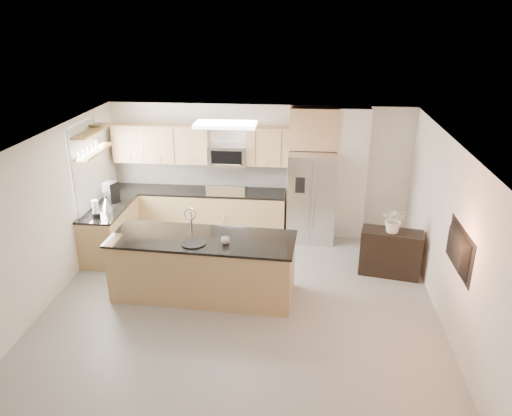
# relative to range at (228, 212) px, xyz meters

# --- Properties ---
(floor) EXTENTS (6.50, 6.50, 0.00)m
(floor) POSITION_rel_range_xyz_m (0.60, -2.92, -0.47)
(floor) COLOR #989690
(floor) RESTS_ON ground
(ceiling) EXTENTS (6.00, 6.50, 0.02)m
(ceiling) POSITION_rel_range_xyz_m (0.60, -2.92, 2.13)
(ceiling) COLOR white
(ceiling) RESTS_ON wall_back
(wall_back) EXTENTS (6.00, 0.02, 2.60)m
(wall_back) POSITION_rel_range_xyz_m (0.60, 0.33, 0.83)
(wall_back) COLOR white
(wall_back) RESTS_ON floor
(wall_front) EXTENTS (6.00, 0.02, 2.60)m
(wall_front) POSITION_rel_range_xyz_m (0.60, -6.17, 0.83)
(wall_front) COLOR white
(wall_front) RESTS_ON floor
(wall_left) EXTENTS (0.02, 6.50, 2.60)m
(wall_left) POSITION_rel_range_xyz_m (-2.40, -2.92, 0.83)
(wall_left) COLOR white
(wall_left) RESTS_ON floor
(wall_right) EXTENTS (0.02, 6.50, 2.60)m
(wall_right) POSITION_rel_range_xyz_m (3.60, -2.92, 0.83)
(wall_right) COLOR white
(wall_right) RESTS_ON floor
(back_counter) EXTENTS (3.55, 0.66, 1.44)m
(back_counter) POSITION_rel_range_xyz_m (-0.63, 0.01, -0.00)
(back_counter) COLOR tan
(back_counter) RESTS_ON floor
(left_counter) EXTENTS (0.66, 1.50, 0.92)m
(left_counter) POSITION_rel_range_xyz_m (-2.07, -1.07, -0.01)
(left_counter) COLOR tan
(left_counter) RESTS_ON floor
(range) EXTENTS (0.76, 0.64, 1.14)m
(range) POSITION_rel_range_xyz_m (0.00, 0.00, 0.00)
(range) COLOR black
(range) RESTS_ON floor
(upper_cabinets) EXTENTS (3.50, 0.33, 0.75)m
(upper_cabinets) POSITION_rel_range_xyz_m (-0.70, 0.16, 1.35)
(upper_cabinets) COLOR tan
(upper_cabinets) RESTS_ON wall_back
(microwave) EXTENTS (0.76, 0.40, 0.40)m
(microwave) POSITION_rel_range_xyz_m (0.00, 0.12, 1.16)
(microwave) COLOR silver
(microwave) RESTS_ON upper_cabinets
(refrigerator) EXTENTS (0.92, 0.78, 1.78)m
(refrigerator) POSITION_rel_range_xyz_m (1.66, -0.05, 0.42)
(refrigerator) COLOR silver
(refrigerator) RESTS_ON floor
(partition_column) EXTENTS (0.60, 0.30, 2.60)m
(partition_column) POSITION_rel_range_xyz_m (2.42, 0.18, 0.83)
(partition_column) COLOR silver
(partition_column) RESTS_ON floor
(window) EXTENTS (0.04, 1.15, 1.65)m
(window) POSITION_rel_range_xyz_m (-2.38, -1.07, 1.18)
(window) COLOR white
(window) RESTS_ON wall_left
(shelf_lower) EXTENTS (0.30, 1.20, 0.04)m
(shelf_lower) POSITION_rel_range_xyz_m (-2.25, -0.97, 1.48)
(shelf_lower) COLOR olive
(shelf_lower) RESTS_ON wall_left
(shelf_upper) EXTENTS (0.30, 1.20, 0.04)m
(shelf_upper) POSITION_rel_range_xyz_m (-2.25, -0.97, 1.85)
(shelf_upper) COLOR olive
(shelf_upper) RESTS_ON wall_left
(ceiling_fixture) EXTENTS (1.00, 0.50, 0.06)m
(ceiling_fixture) POSITION_rel_range_xyz_m (0.20, -1.32, 2.09)
(ceiling_fixture) COLOR white
(ceiling_fixture) RESTS_ON ceiling
(island) EXTENTS (2.95, 1.20, 1.42)m
(island) POSITION_rel_range_xyz_m (-0.04, -2.36, 0.03)
(island) COLOR tan
(island) RESTS_ON floor
(credenza) EXTENTS (1.08, 0.61, 0.81)m
(credenza) POSITION_rel_range_xyz_m (3.04, -1.39, -0.07)
(credenza) COLOR black
(credenza) RESTS_ON floor
(cup) EXTENTS (0.13, 0.13, 0.10)m
(cup) POSITION_rel_range_xyz_m (0.35, -2.53, 0.58)
(cup) COLOR silver
(cup) RESTS_ON island
(platter) EXTENTS (0.49, 0.49, 0.02)m
(platter) POSITION_rel_range_xyz_m (-0.13, -2.59, 0.54)
(platter) COLOR black
(platter) RESTS_ON island
(blender) EXTENTS (0.14, 0.14, 0.33)m
(blender) POSITION_rel_range_xyz_m (-2.07, -1.57, 0.59)
(blender) COLOR black
(blender) RESTS_ON left_counter
(kettle) EXTENTS (0.22, 0.22, 0.28)m
(kettle) POSITION_rel_range_xyz_m (-2.02, -1.21, 0.57)
(kettle) COLOR silver
(kettle) RESTS_ON left_counter
(coffee_maker) EXTENTS (0.28, 0.31, 0.38)m
(coffee_maker) POSITION_rel_range_xyz_m (-2.09, -0.78, 0.63)
(coffee_maker) COLOR black
(coffee_maker) RESTS_ON left_counter
(bowl) EXTENTS (0.44, 0.44, 0.08)m
(bowl) POSITION_rel_range_xyz_m (-2.25, -0.72, 1.91)
(bowl) COLOR silver
(bowl) RESTS_ON shelf_upper
(flower_vase) EXTENTS (0.72, 0.66, 0.67)m
(flower_vase) POSITION_rel_range_xyz_m (3.04, -1.43, 0.67)
(flower_vase) COLOR white
(flower_vase) RESTS_ON credenza
(television) EXTENTS (0.14, 1.08, 0.62)m
(television) POSITION_rel_range_xyz_m (3.51, -3.12, 0.88)
(television) COLOR black
(television) RESTS_ON wall_right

